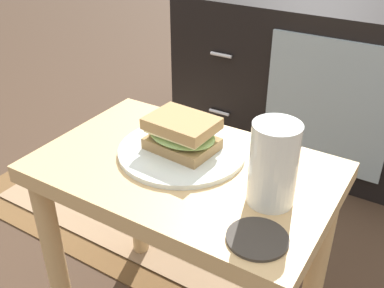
# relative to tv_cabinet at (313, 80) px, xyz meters

# --- Properties ---
(side_table) EXTENTS (0.56, 0.36, 0.46)m
(side_table) POSITION_rel_tv_cabinet_xyz_m (0.04, -0.95, 0.08)
(side_table) COLOR tan
(side_table) RESTS_ON ground
(tv_cabinet) EXTENTS (0.96, 0.46, 0.58)m
(tv_cabinet) POSITION_rel_tv_cabinet_xyz_m (0.00, 0.00, 0.00)
(tv_cabinet) COLOR black
(tv_cabinet) RESTS_ON ground
(area_rug) EXTENTS (1.09, 0.79, 0.01)m
(area_rug) POSITION_rel_tv_cabinet_xyz_m (-0.32, -0.53, -0.29)
(area_rug) COLOR brown
(area_rug) RESTS_ON ground
(plate) EXTENTS (0.25, 0.25, 0.01)m
(plate) POSITION_rel_tv_cabinet_xyz_m (0.02, -0.91, 0.17)
(plate) COLOR silver
(plate) RESTS_ON side_table
(sandwich_front) EXTENTS (0.15, 0.11, 0.07)m
(sandwich_front) POSITION_rel_tv_cabinet_xyz_m (0.02, -0.91, 0.21)
(sandwich_front) COLOR #9E7A4C
(sandwich_front) RESTS_ON plate
(beer_glass) EXTENTS (0.08, 0.08, 0.14)m
(beer_glass) POSITION_rel_tv_cabinet_xyz_m (0.22, -0.97, 0.24)
(beer_glass) COLOR silver
(beer_glass) RESTS_ON side_table
(coaster) EXTENTS (0.09, 0.09, 0.01)m
(coaster) POSITION_rel_tv_cabinet_xyz_m (0.25, -1.06, 0.17)
(coaster) COLOR #332D28
(coaster) RESTS_ON side_table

